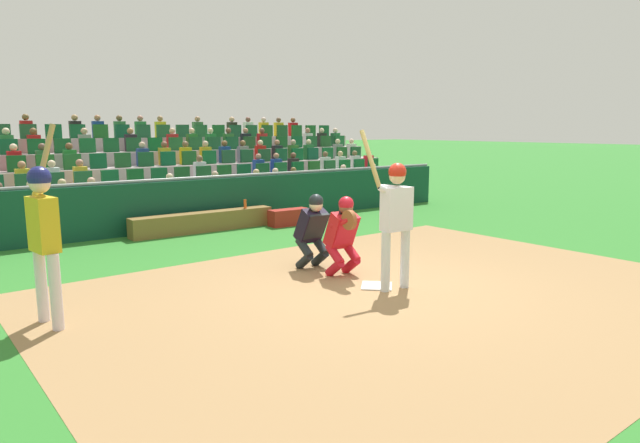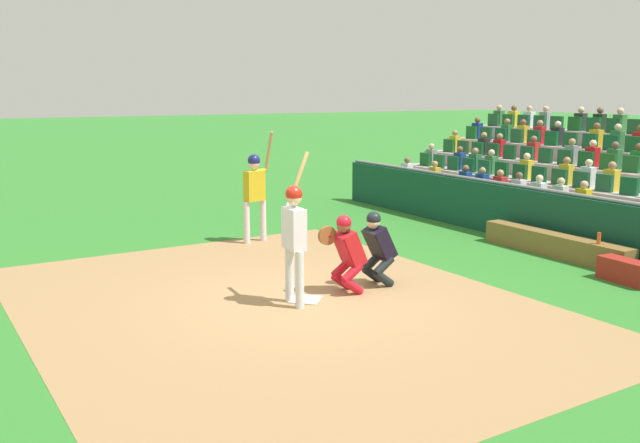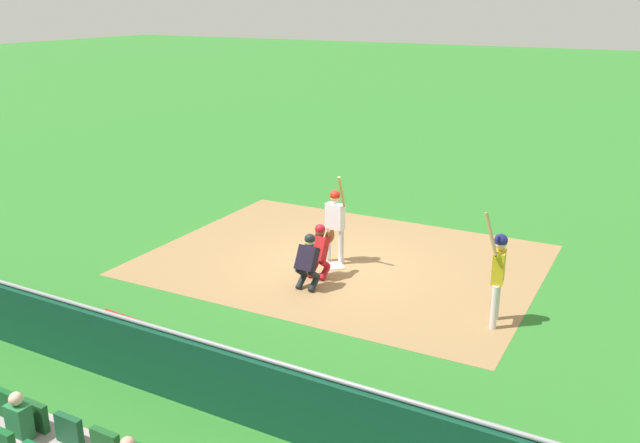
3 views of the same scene
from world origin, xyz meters
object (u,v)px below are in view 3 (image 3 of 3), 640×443
object	(u,v)px
home_plate_marker	(334,266)
dugout_bench	(181,364)
equipment_duffel_bag	(117,327)
on_deck_batter	(498,268)
home_plate_umpire	(308,259)
batter_at_plate	(335,218)
catcher_crouching	(319,248)
water_bottle_on_bench	(136,332)

from	to	relation	value
home_plate_marker	dugout_bench	distance (m)	5.65
equipment_duffel_bag	on_deck_batter	distance (m)	7.34
home_plate_umpire	equipment_duffel_bag	xyz separation A→B (m)	(-2.03, -3.71, -0.50)
batter_at_plate	on_deck_batter	world-z (taller)	on_deck_batter
catcher_crouching	on_deck_batter	xyz separation A→B (m)	(4.15, -0.40, 0.46)
dugout_bench	home_plate_marker	bearing A→B (deg)	90.50
batter_at_plate	home_plate_umpire	xyz separation A→B (m)	(0.21, -1.68, -0.45)
on_deck_batter	home_plate_marker	bearing A→B (deg)	164.63
home_plate_marker	home_plate_umpire	xyz separation A→B (m)	(0.11, -1.43, 0.68)
water_bottle_on_bench	on_deck_batter	distance (m)	6.83
batter_at_plate	on_deck_batter	distance (m)	4.50
home_plate_marker	catcher_crouching	xyz separation A→B (m)	(0.02, -0.75, 0.70)
on_deck_batter	catcher_crouching	bearing A→B (deg)	174.56
home_plate_umpire	equipment_duffel_bag	distance (m)	4.25
water_bottle_on_bench	on_deck_batter	xyz separation A→B (m)	(5.15, 4.44, 0.63)
home_plate_umpire	equipment_duffel_bag	world-z (taller)	home_plate_umpire
home_plate_marker	equipment_duffel_bag	distance (m)	5.48
catcher_crouching	dugout_bench	xyz separation A→B (m)	(0.03, -4.89, -0.50)
dugout_bench	water_bottle_on_bench	size ratio (longest dim) A/B	15.63
home_plate_marker	equipment_duffel_bag	world-z (taller)	equipment_duffel_bag
batter_at_plate	catcher_crouching	bearing A→B (deg)	-82.99
home_plate_marker	batter_at_plate	world-z (taller)	batter_at_plate
catcher_crouching	on_deck_batter	world-z (taller)	on_deck_batter
batter_at_plate	water_bottle_on_bench	bearing A→B (deg)	-98.57
equipment_duffel_bag	on_deck_batter	bearing A→B (deg)	36.18
equipment_duffel_bag	water_bottle_on_bench	bearing A→B (deg)	-22.85
home_plate_marker	equipment_duffel_bag	size ratio (longest dim) A/B	0.45
home_plate_marker	water_bottle_on_bench	xyz separation A→B (m)	(-0.98, -5.59, 0.53)
home_plate_marker	dugout_bench	size ratio (longest dim) A/B	0.13
home_plate_umpire	dugout_bench	bearing A→B (deg)	-90.82
home_plate_umpire	catcher_crouching	bearing A→B (deg)	97.73
home_plate_marker	water_bottle_on_bench	bearing A→B (deg)	-99.99
batter_at_plate	dugout_bench	world-z (taller)	batter_at_plate
home_plate_marker	catcher_crouching	size ratio (longest dim) A/B	0.34
batter_at_plate	water_bottle_on_bench	distance (m)	5.93
catcher_crouching	home_plate_umpire	bearing A→B (deg)	-82.27
water_bottle_on_bench	equipment_duffel_bag	size ratio (longest dim) A/B	0.22
batter_at_plate	water_bottle_on_bench	size ratio (longest dim) A/B	10.65
catcher_crouching	on_deck_batter	size ratio (longest dim) A/B	0.55
home_plate_umpire	on_deck_batter	distance (m)	4.10
catcher_crouching	on_deck_batter	distance (m)	4.20
dugout_bench	equipment_duffel_bag	distance (m)	2.03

